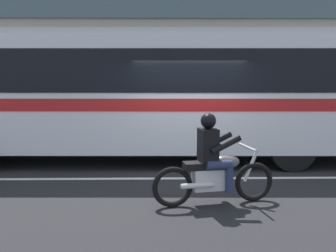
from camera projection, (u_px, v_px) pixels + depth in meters
ground_plane at (189, 171)px, 8.55m from camera, size 60.00×60.00×0.00m
sidewalk_curb at (179, 133)px, 13.59m from camera, size 28.00×3.80×0.15m
lane_center_stripe at (191, 178)px, 7.95m from camera, size 26.60×0.14×0.01m
transit_bus at (145, 87)px, 9.46m from camera, size 12.47×2.82×3.22m
motorcycle_with_rider at (214, 167)px, 6.29m from camera, size 2.12×0.75×1.56m
fire_hydrant at (279, 124)px, 12.71m from camera, size 0.22×0.30×0.75m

